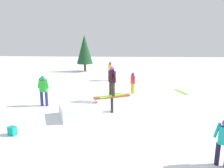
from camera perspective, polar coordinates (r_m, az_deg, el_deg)
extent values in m
plane|color=white|center=(11.02, 0.00, -7.44)|extent=(60.00, 60.00, 0.00)
cylinder|color=black|center=(10.90, 0.00, -5.51)|extent=(0.14, 0.14, 0.78)
cube|color=#A53F1E|center=(10.77, 0.00, -3.33)|extent=(1.81, 0.99, 0.08)
cube|color=white|center=(10.51, -8.36, -6.87)|extent=(2.25, 2.09, 0.60)
cube|color=#89D32A|center=(10.76, 0.00, -3.04)|extent=(1.32, 0.96, 0.03)
cylinder|color=#2D2B23|center=(10.55, 0.36, -1.44)|extent=(0.15, 0.15, 0.65)
cylinder|color=#2D2B23|center=(10.79, -0.35, -1.13)|extent=(0.15, 0.15, 0.65)
cube|color=black|center=(10.55, 0.00, 1.92)|extent=(0.37, 0.42, 0.56)
cylinder|color=black|center=(10.33, 0.59, 2.41)|extent=(0.22, 0.29, 0.51)
cylinder|color=black|center=(10.72, -0.57, 2.78)|extent=(0.22, 0.29, 0.51)
sphere|color=purple|center=(10.48, 0.00, 4.04)|extent=(0.23, 0.23, 0.23)
cylinder|color=navy|center=(12.43, -16.72, -3.72)|extent=(0.16, 0.16, 0.81)
cylinder|color=navy|center=(12.57, -17.89, -3.62)|extent=(0.16, 0.16, 0.81)
cube|color=green|center=(12.33, -17.52, -0.47)|extent=(0.40, 0.28, 0.62)
cylinder|color=green|center=(12.19, -16.60, 0.12)|extent=(0.22, 0.12, 0.55)
cylinder|color=green|center=(12.42, -18.50, 0.21)|extent=(0.22, 0.12, 0.55)
sphere|color=teal|center=(12.25, -17.65, 1.49)|extent=(0.24, 0.24, 0.24)
cylinder|color=gold|center=(14.49, 5.60, -1.26)|extent=(0.13, 0.13, 0.67)
cylinder|color=gold|center=(14.71, 5.23, -1.04)|extent=(0.13, 0.13, 0.67)
cube|color=red|center=(14.47, 5.46, 1.16)|extent=(0.29, 0.37, 0.53)
cylinder|color=red|center=(14.27, 5.77, 1.48)|extent=(0.14, 0.20, 0.47)
cylinder|color=red|center=(14.63, 5.18, 1.76)|extent=(0.14, 0.20, 0.47)
sphere|color=blue|center=(14.41, 5.49, 2.58)|extent=(0.20, 0.20, 0.20)
cylinder|color=black|center=(7.43, 25.84, -16.11)|extent=(0.13, 0.13, 0.70)
cylinder|color=teal|center=(7.13, 25.78, -10.79)|extent=(0.20, 0.15, 0.47)
cylinder|color=#3B3D70|center=(18.86, -0.65, 2.13)|extent=(0.16, 0.16, 0.76)
cylinder|color=#3B3D70|center=(18.60, -0.27, 1.98)|extent=(0.16, 0.16, 0.76)
cube|color=yellow|center=(18.62, -0.47, 4.13)|extent=(0.38, 0.44, 0.61)
cylinder|color=yellow|center=(18.81, -0.78, 4.63)|extent=(0.20, 0.25, 0.54)
cylinder|color=yellow|center=(18.39, -0.15, 4.45)|extent=(0.20, 0.25, 0.54)
sphere|color=brown|center=(18.56, -0.47, 5.42)|extent=(0.24, 0.24, 0.24)
cube|color=#8DCC34|center=(15.67, 17.59, -1.96)|extent=(0.72, 1.50, 0.02)
cube|color=#139E91|center=(9.42, -24.59, -11.07)|extent=(0.36, 0.32, 0.34)
cylinder|color=#4C331E|center=(23.81, -7.07, 4.30)|extent=(0.24, 0.24, 0.85)
cone|color=#194723|center=(23.62, -7.19, 8.96)|extent=(1.71, 1.71, 3.02)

